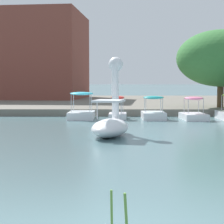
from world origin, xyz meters
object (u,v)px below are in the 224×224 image
at_px(pedal_boat_teal, 153,112).
at_px(pedal_boat_red, 118,112).
at_px(tree_broadleaf_right, 221,58).
at_px(pedal_boat_cyan, 82,111).
at_px(swan_boat, 111,119).
at_px(pedal_boat_pink, 193,113).

relative_size(pedal_boat_teal, pedal_boat_red, 1.23).
distance_m(pedal_boat_red, tree_broadleaf_right, 8.91).
bearing_deg(pedal_boat_teal, pedal_boat_red, 176.18).
bearing_deg(tree_broadleaf_right, pedal_boat_red, -152.71).
bearing_deg(pedal_boat_cyan, pedal_boat_teal, -2.50).
bearing_deg(pedal_boat_teal, swan_boat, -108.86).
height_order(pedal_boat_teal, pedal_boat_red, pedal_boat_teal).
bearing_deg(pedal_boat_pink, tree_broadleaf_right, 56.85).
relative_size(pedal_boat_teal, tree_broadleaf_right, 0.26).
height_order(pedal_boat_pink, tree_broadleaf_right, tree_broadleaf_right).
bearing_deg(pedal_boat_teal, pedal_boat_pink, -6.60).
bearing_deg(pedal_boat_red, pedal_boat_cyan, 178.80).
height_order(pedal_boat_teal, tree_broadleaf_right, tree_broadleaf_right).
xyz_separation_m(pedal_boat_pink, pedal_boat_cyan, (-6.77, 0.47, 0.08)).
xyz_separation_m(swan_boat, pedal_boat_red, (0.33, 7.47, -0.30)).
relative_size(pedal_boat_teal, pedal_boat_cyan, 0.93).
xyz_separation_m(pedal_boat_teal, tree_broadleaf_right, (5.11, 3.90, 3.49)).
bearing_deg(swan_boat, pedal_boat_teal, 71.14).
bearing_deg(pedal_boat_pink, pedal_boat_red, 174.72).
bearing_deg(pedal_boat_pink, pedal_boat_teal, 173.40).
xyz_separation_m(pedal_boat_red, pedal_boat_cyan, (-2.22, 0.05, 0.09)).
distance_m(pedal_boat_teal, pedal_boat_red, 2.17).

